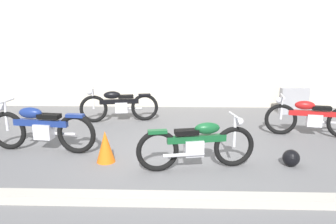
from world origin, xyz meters
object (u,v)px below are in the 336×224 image
(motorcycle_red, at_px, (311,117))
(motorcycle_black, at_px, (119,105))
(motorcycle_green, at_px, (198,144))
(traffic_cone, at_px, (105,147))
(motorcycle_blue, at_px, (40,128))
(stone_marker, at_px, (294,101))
(helmet, at_px, (291,158))

(motorcycle_red, bearing_deg, motorcycle_black, -3.29)
(motorcycle_black, bearing_deg, motorcycle_green, 112.32)
(traffic_cone, relative_size, motorcycle_red, 0.29)
(motorcycle_blue, height_order, motorcycle_black, motorcycle_blue)
(stone_marker, bearing_deg, traffic_cone, -141.05)
(traffic_cone, distance_m, motorcycle_blue, 1.41)
(helmet, height_order, motorcycle_red, motorcycle_red)
(traffic_cone, xyz_separation_m, motorcycle_black, (-0.25, 2.63, 0.15))
(traffic_cone, bearing_deg, motorcycle_blue, 159.96)
(motorcycle_green, bearing_deg, traffic_cone, 160.02)
(motorcycle_black, bearing_deg, stone_marker, -178.30)
(motorcycle_red, xyz_separation_m, motorcycle_green, (-2.53, -1.80, 0.00))
(stone_marker, distance_m, motorcycle_black, 4.77)
(helmet, distance_m, traffic_cone, 3.13)
(traffic_cone, bearing_deg, motorcycle_green, -8.84)
(helmet, distance_m, motorcycle_red, 1.92)
(motorcycle_blue, bearing_deg, motorcycle_black, -109.30)
(helmet, height_order, motorcycle_black, motorcycle_black)
(stone_marker, bearing_deg, motorcycle_green, -126.93)
(motorcycle_green, xyz_separation_m, motorcycle_black, (-1.80, 2.87, -0.00))
(helmet, bearing_deg, motorcycle_green, -174.34)
(helmet, xyz_separation_m, traffic_cone, (-3.12, 0.09, 0.13))
(motorcycle_red, distance_m, motorcycle_black, 4.46)
(stone_marker, distance_m, motorcycle_green, 4.78)
(motorcycle_green, relative_size, motorcycle_black, 1.00)
(helmet, bearing_deg, traffic_cone, 178.41)
(stone_marker, relative_size, motorcycle_blue, 0.37)
(motorcycle_green, bearing_deg, motorcycle_black, 110.95)
(stone_marker, bearing_deg, motorcycle_black, -168.54)
(helmet, relative_size, motorcycle_blue, 0.13)
(motorcycle_blue, distance_m, motorcycle_black, 2.40)
(stone_marker, relative_size, motorcycle_black, 0.40)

